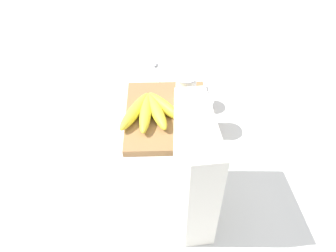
{
  "coord_description": "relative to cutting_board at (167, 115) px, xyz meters",
  "views": [
    {
      "loc": [
        0.75,
        -0.02,
        0.7
      ],
      "look_at": [
        0.11,
        0.0,
        0.07
      ],
      "focal_mm": 36.03,
      "sensor_mm": 36.0,
      "label": 1
    }
  ],
  "objects": [
    {
      "name": "cereal_box",
      "position": [
        0.31,
        0.05,
        0.13
      ],
      "size": [
        0.21,
        0.08,
        0.28
      ],
      "primitive_type": "cube",
      "rotation": [
        0.0,
        0.0,
        0.09
      ],
      "color": "white",
      "rests_on": "ground_plane"
    },
    {
      "name": "yogurt_cup_back",
      "position": [
        0.06,
        0.09,
        0.06
      ],
      "size": [
        0.07,
        0.07,
        0.1
      ],
      "color": "white",
      "rests_on": "cutting_board"
    },
    {
      "name": "ground_plane",
      "position": [
        0.0,
        0.0,
        -0.01
      ],
      "size": [
        2.4,
        2.4,
        0.0
      ],
      "primitive_type": "plane",
      "color": "silver"
    },
    {
      "name": "cutting_board",
      "position": [
        0.0,
        0.0,
        0.0
      ],
      "size": [
        0.31,
        0.25,
        0.02
      ],
      "primitive_type": "cube",
      "color": "olive",
      "rests_on": "ground_plane"
    },
    {
      "name": "banana_bunch",
      "position": [
        0.01,
        -0.05,
        0.03
      ],
      "size": [
        0.18,
        0.2,
        0.04
      ],
      "color": "yellow",
      "rests_on": "cutting_board"
    },
    {
      "name": "yogurt_cup_front",
      "position": [
        -0.05,
        0.06,
        0.06
      ],
      "size": [
        0.07,
        0.07,
        0.1
      ],
      "color": "white",
      "rests_on": "cutting_board"
    },
    {
      "name": "spoon",
      "position": [
        -0.26,
        -0.04,
        -0.01
      ],
      "size": [
        0.13,
        0.04,
        0.01
      ],
      "color": "silver",
      "rests_on": "ground_plane"
    }
  ]
}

